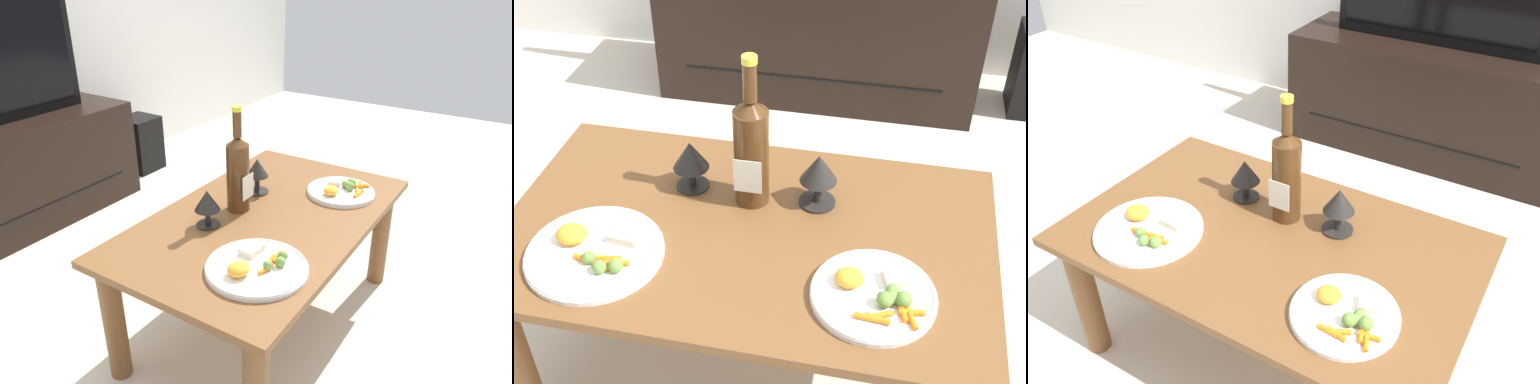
% 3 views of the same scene
% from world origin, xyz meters
% --- Properties ---
extents(ground_plane, '(6.40, 6.40, 0.00)m').
position_xyz_m(ground_plane, '(0.00, 0.00, 0.00)').
color(ground_plane, beige).
extents(dining_table, '(1.08, 0.66, 0.45)m').
position_xyz_m(dining_table, '(0.00, 0.00, 0.37)').
color(dining_table, brown).
rests_on(dining_table, ground_plane).
extents(tv_stand, '(1.27, 0.45, 0.54)m').
position_xyz_m(tv_stand, '(-0.05, 1.46, 0.27)').
color(tv_stand, black).
rests_on(tv_stand, ground_plane).
extents(wine_bottle, '(0.08, 0.08, 0.37)m').
position_xyz_m(wine_bottle, '(-0.01, 0.10, 0.60)').
color(wine_bottle, '#4C2D14').
rests_on(wine_bottle, dining_table).
extents(goblet_left, '(0.08, 0.08, 0.12)m').
position_xyz_m(goblet_left, '(-0.16, 0.12, 0.54)').
color(goblet_left, black).
rests_on(goblet_left, dining_table).
extents(goblet_right, '(0.08, 0.08, 0.13)m').
position_xyz_m(goblet_right, '(0.14, 0.12, 0.54)').
color(goblet_right, black).
rests_on(goblet_right, dining_table).
extents(dinner_plate_left, '(0.29, 0.29, 0.05)m').
position_xyz_m(dinner_plate_left, '(-0.29, -0.15, 0.47)').
color(dinner_plate_left, white).
rests_on(dinner_plate_left, dining_table).
extents(dinner_plate_right, '(0.25, 0.25, 0.05)m').
position_xyz_m(dinner_plate_right, '(0.29, -0.15, 0.47)').
color(dinner_plate_right, white).
rests_on(dinner_plate_right, dining_table).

